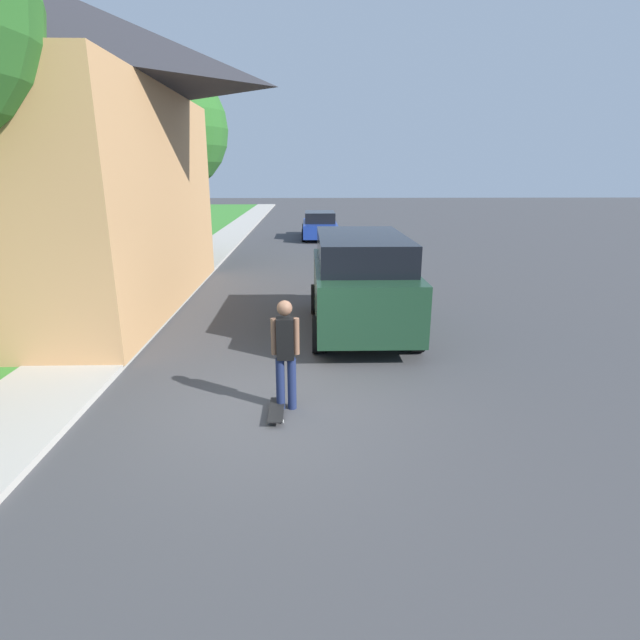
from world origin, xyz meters
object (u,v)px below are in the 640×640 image
at_px(lawn_tree_far, 165,129).
at_px(car_down_street, 320,226).
at_px(skateboarder, 285,350).
at_px(skateboard, 276,410).
at_px(suv_parked, 361,280).

relative_size(lawn_tree_far, car_down_street, 1.64).
xyz_separation_m(skateboarder, skateboard, (-0.14, -0.22, -0.84)).
height_order(skateboarder, skateboard, skateboarder).
height_order(lawn_tree_far, skateboard, lawn_tree_far).
xyz_separation_m(lawn_tree_far, car_down_street, (5.89, 6.66, -4.22)).
bearing_deg(lawn_tree_far, skateboard, -70.08).
distance_m(suv_parked, car_down_street, 15.83).
xyz_separation_m(suv_parked, skateboard, (-1.63, -4.04, -1.05)).
height_order(suv_parked, skateboard, suv_parked).
bearing_deg(suv_parked, skateboarder, -111.34).
xyz_separation_m(lawn_tree_far, skateboard, (4.78, -13.19, -4.80)).
distance_m(suv_parked, skateboarder, 4.10).
relative_size(suv_parked, skateboarder, 2.68).
height_order(lawn_tree_far, car_down_street, lawn_tree_far).
xyz_separation_m(car_down_street, skateboard, (-1.11, -19.85, -0.58)).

